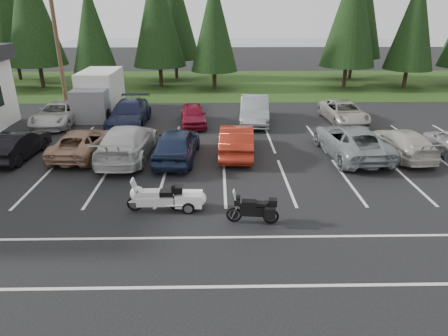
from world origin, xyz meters
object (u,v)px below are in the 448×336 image
car_far_2 (193,115)px  car_far_4 (344,112)px  box_truck (97,94)px  car_near_2 (83,142)px  adventure_motorcycle (253,207)px  car_near_5 (237,140)px  touring_motorcycle (155,195)px  utility_pole (58,46)px  car_near_6 (351,141)px  car_near_3 (127,142)px  car_near_4 (177,144)px  car_near_7 (401,143)px  cargo_trailer (189,201)px  car_far_1 (129,114)px  car_near_1 (18,145)px  car_far_3 (255,110)px  car_far_0 (58,114)px

car_far_2 → car_far_4: 9.80m
box_truck → car_near_2: 8.18m
adventure_motorcycle → car_near_5: bearing=98.2°
box_truck → touring_motorcycle: (5.88, -14.09, -0.80)m
utility_pole → car_near_6: (16.96, -7.84, -3.92)m
car_near_3 → car_near_6: car_near_3 is taller
box_truck → car_near_4: bearing=-54.7°
car_near_3 → car_near_7: 13.78m
cargo_trailer → car_near_3: bearing=123.6°
car_far_1 → car_near_6: bearing=-24.5°
car_near_3 → adventure_motorcycle: (5.69, -6.60, -0.20)m
car_near_6 → adventure_motorcycle: 8.71m
utility_pole → car_far_2: (8.68, -2.08, -4.03)m
car_far_4 → adventure_motorcycle: (-7.06, -12.94, -0.04)m
utility_pole → car_near_1: (0.26, -7.88, -4.02)m
car_near_1 → car_far_3: size_ratio=0.81×
car_near_7 → car_far_3: (-6.87, 6.31, 0.15)m
car_near_7 → car_near_5: bearing=-7.7°
car_near_3 → car_far_3: 9.41m
car_near_5 → car_far_2: bearing=-62.1°
box_truck → car_far_3: (10.64, -2.07, -0.62)m
car_near_6 → car_far_1: 13.49m
car_near_7 → car_far_2: size_ratio=1.20×
car_far_3 → car_far_4: bearing=4.6°
box_truck → car_near_6: box_truck is taller
adventure_motorcycle → car_near_2: bearing=145.2°
car_near_2 → touring_motorcycle: 7.56m
car_near_4 → car_near_5: bearing=-163.1°
box_truck → car_near_2: (1.37, -8.03, -0.78)m
utility_pole → car_far_0: 4.39m
car_far_4 → car_near_2: bearing=-163.0°
car_near_4 → cargo_trailer: car_near_4 is taller
cargo_trailer → adventure_motorcycle: bearing=-23.6°
car_near_4 → car_far_4: (10.27, 6.65, -0.15)m
car_near_4 → car_near_7: (11.30, 0.37, -0.13)m
car_far_0 → car_far_3: car_far_3 is taller
car_far_1 → car_far_2: size_ratio=1.39×
car_near_1 → car_near_7: 19.24m
car_near_4 → touring_motorcycle: car_near_4 is taller
car_far_0 → car_far_4: car_far_0 is taller
car_near_6 → car_far_2: 10.08m
car_far_1 → cargo_trailer: 12.05m
car_near_2 → car_far_1: (1.30, 5.25, 0.12)m
box_truck → car_far_0: size_ratio=1.11×
car_near_7 → touring_motorcycle: size_ratio=1.99×
car_near_2 → car_near_4: (4.83, -0.73, 0.14)m
box_truck → touring_motorcycle: 15.29m
car_near_6 → cargo_trailer: size_ratio=3.89×
car_near_2 → car_near_3: size_ratio=0.85×
car_near_2 → adventure_motorcycle: (8.04, -7.02, -0.05)m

